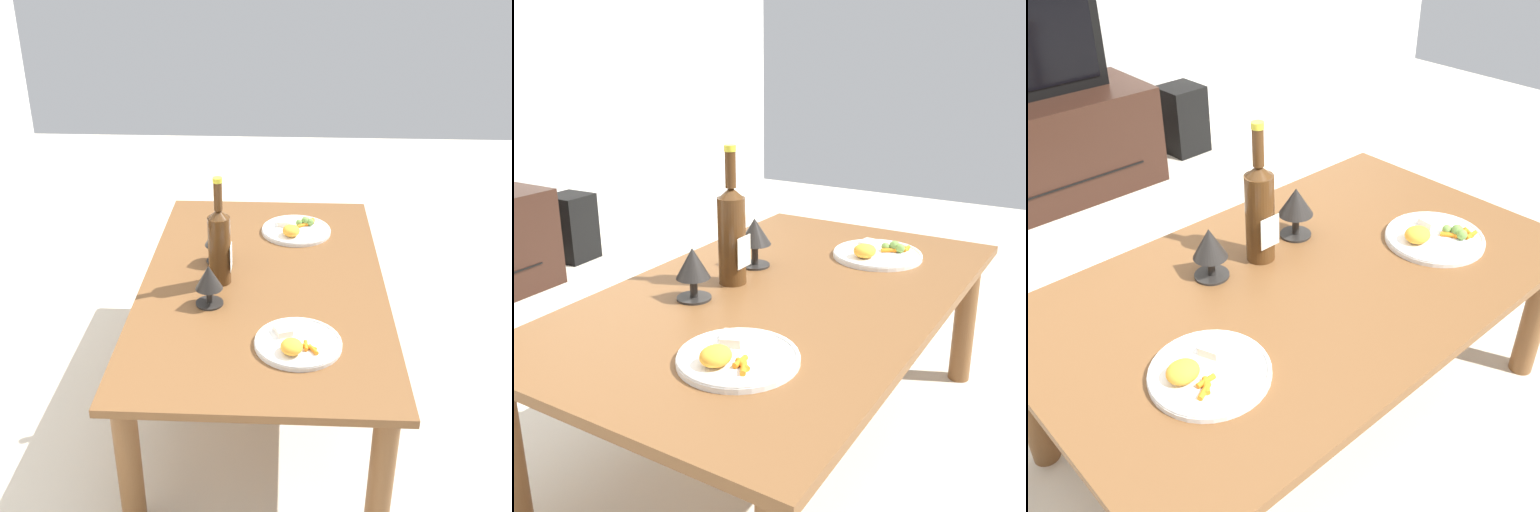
{
  "view_description": "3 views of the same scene",
  "coord_description": "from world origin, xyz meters",
  "views": [
    {
      "loc": [
        -1.91,
        -0.07,
        1.55
      ],
      "look_at": [
        -0.0,
        0.02,
        0.56
      ],
      "focal_mm": 45.34,
      "sensor_mm": 36.0,
      "label": 1
    },
    {
      "loc": [
        -1.28,
        -0.73,
        1.07
      ],
      "look_at": [
        0.01,
        0.04,
        0.55
      ],
      "focal_mm": 42.39,
      "sensor_mm": 36.0,
      "label": 2
    },
    {
      "loc": [
        -0.88,
        -0.88,
        1.35
      ],
      "look_at": [
        -0.04,
        0.04,
        0.53
      ],
      "focal_mm": 42.96,
      "sensor_mm": 36.0,
      "label": 3
    }
  ],
  "objects": [
    {
      "name": "goblet_left",
      "position": [
        -0.17,
        0.16,
        0.56
      ],
      "size": [
        0.09,
        0.09,
        0.14
      ],
      "color": "black",
      "rests_on": "dining_table"
    },
    {
      "name": "dinner_plate_left",
      "position": [
        -0.39,
        -0.11,
        0.48
      ],
      "size": [
        0.25,
        0.25,
        0.05
      ],
      "color": "white",
      "rests_on": "dining_table"
    },
    {
      "name": "ground_plane",
      "position": [
        0.0,
        0.0,
        0.0
      ],
      "size": [
        6.4,
        6.4,
        0.0
      ],
      "primitive_type": "plane",
      "color": "beige"
    },
    {
      "name": "wine_bottle",
      "position": [
        -0.02,
        0.14,
        0.61
      ],
      "size": [
        0.07,
        0.08,
        0.37
      ],
      "color": "#4C2D14",
      "rests_on": "dining_table"
    },
    {
      "name": "goblet_right",
      "position": [
        0.12,
        0.16,
        0.57
      ],
      "size": [
        0.1,
        0.1,
        0.14
      ],
      "color": "black",
      "rests_on": "dining_table"
    },
    {
      "name": "dinner_plate_right",
      "position": [
        0.38,
        -0.11,
        0.48
      ],
      "size": [
        0.27,
        0.27,
        0.05
      ],
      "color": "white",
      "rests_on": "dining_table"
    },
    {
      "name": "dining_table",
      "position": [
        0.0,
        0.0,
        0.4
      ],
      "size": [
        1.37,
        0.82,
        0.47
      ],
      "color": "brown",
      "rests_on": "ground_plane"
    },
    {
      "name": "floor_speaker",
      "position": [
        0.83,
        1.77,
        0.18
      ],
      "size": [
        0.21,
        0.21,
        0.35
      ],
      "primitive_type": "cube",
      "rotation": [
        0.0,
        0.0,
        0.05
      ],
      "color": "black",
      "rests_on": "ground_plane"
    }
  ]
}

